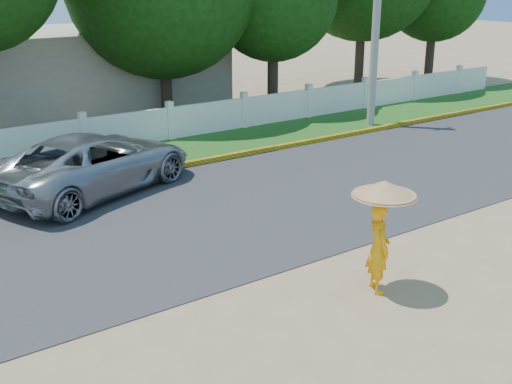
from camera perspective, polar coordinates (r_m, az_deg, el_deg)
ground at (r=11.49m, az=5.85°, el=-8.81°), size 120.00×120.00×0.00m
road at (r=14.85m, az=-5.59°, el=-2.16°), size 60.00×7.00×0.02m
grass_verge at (r=19.36m, az=-13.40°, el=2.47°), size 60.00×3.50×0.03m
curb at (r=17.83m, az=-11.32°, el=1.44°), size 40.00×0.18×0.16m
fence at (r=20.54m, az=-15.07°, el=4.82°), size 40.00×0.10×1.10m
building_near at (r=27.64m, az=-14.51°, el=10.59°), size 10.00×6.00×3.20m
utility_pole at (r=23.51m, az=10.66°, el=15.05°), size 0.28×0.28×7.73m
vehicle at (r=16.79m, az=-14.20°, el=2.54°), size 6.00×4.31×1.52m
monk_with_parasol at (r=11.16m, az=11.08°, el=-2.48°), size 1.11×1.11×2.03m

